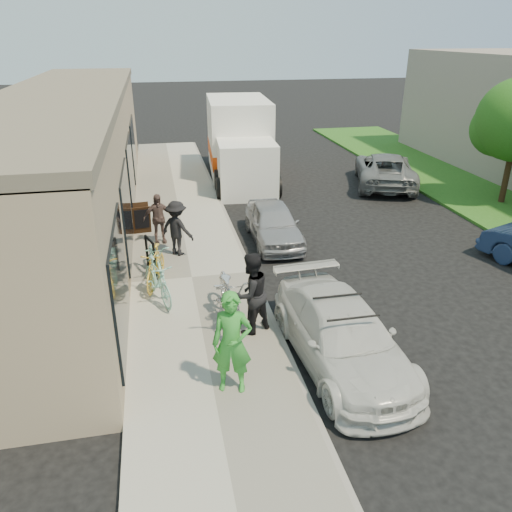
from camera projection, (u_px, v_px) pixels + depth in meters
ground at (301, 338)px, 10.35m from camera, size 120.00×120.00×0.00m
sidewalk at (192, 280)px, 12.63m from camera, size 3.00×34.00×0.15m
curb at (252, 275)px, 12.92m from camera, size 0.12×34.00×0.13m
storefront at (72, 160)px, 15.66m from camera, size 3.60×20.00×4.22m
bike_rack at (150, 252)px, 12.62m from camera, size 0.25×0.64×0.94m
sandwich_board at (141, 218)px, 15.23m from camera, size 0.60×0.61×0.88m
sedan_white at (342, 335)px, 9.35m from camera, size 1.97×4.32×1.26m
sedan_silver at (273, 223)px, 14.90m from camera, size 1.48×3.47×1.17m
moving_truck at (240, 144)px, 21.25m from camera, size 2.93×6.75×3.24m
far_car_gray at (385, 169)px, 20.45m from camera, size 3.65×5.23×1.33m
tandem_bike at (230, 296)px, 10.44m from camera, size 0.83×2.33×1.22m
woman_rider at (232, 343)px, 8.29m from camera, size 0.77×0.60×1.85m
man_standing at (251, 293)px, 10.00m from camera, size 1.05×0.97×1.73m
cruiser_bike_a at (158, 281)px, 11.32m from camera, size 0.98×1.72×1.00m
cruiser_bike_b at (155, 258)px, 12.60m from camera, size 0.83×1.74×0.88m
cruiser_bike_c at (155, 267)px, 12.01m from camera, size 0.86×1.68×0.97m
bystander_a at (177, 228)px, 13.59m from camera, size 1.13×1.08×1.54m
bystander_b at (158, 219)px, 14.39m from camera, size 0.91×0.50×1.48m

